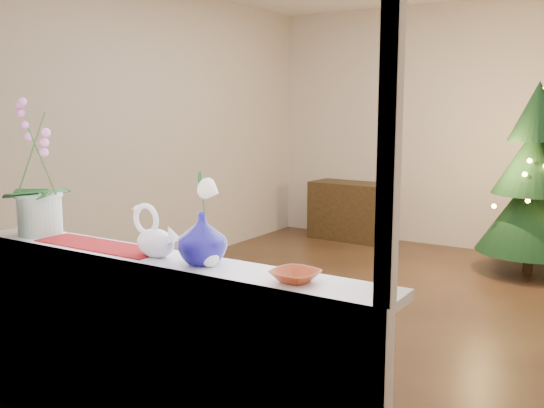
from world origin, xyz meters
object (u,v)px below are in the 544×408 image
(amber_dish, at_px, (295,277))
(paperweight, at_px, (210,258))
(side_table, at_px, (349,211))
(blue_vase, at_px, (202,235))
(orchid_pot, at_px, (37,167))
(xmas_tree, at_px, (534,179))
(swan, at_px, (155,232))

(amber_dish, bearing_deg, paperweight, -179.46)
(side_table, bearing_deg, blue_vase, -69.17)
(side_table, bearing_deg, paperweight, -68.61)
(orchid_pot, height_order, xmas_tree, xmas_tree)
(blue_vase, xyz_separation_m, xmas_tree, (0.61, 4.15, -0.14))
(paperweight, bearing_deg, orchid_pot, 177.86)
(swan, height_order, blue_vase, blue_vase)
(blue_vase, bearing_deg, paperweight, -22.49)
(paperweight, relative_size, xmas_tree, 0.04)
(orchid_pot, relative_size, amber_dish, 4.59)
(blue_vase, distance_m, side_table, 4.90)
(orchid_pot, xyz_separation_m, blue_vase, (1.07, -0.02, -0.22))
(blue_vase, distance_m, xmas_tree, 4.20)
(blue_vase, xyz_separation_m, side_table, (-1.48, 4.62, -0.70))
(xmas_tree, distance_m, side_table, 2.22)
(orchid_pot, height_order, amber_dish, orchid_pot)
(orchid_pot, height_order, side_table, orchid_pot)
(paperweight, height_order, side_table, paperweight)
(xmas_tree, xyz_separation_m, side_table, (-2.10, 0.47, -0.56))
(orchid_pot, xyz_separation_m, amber_dish, (1.53, -0.04, -0.33))
(blue_vase, height_order, side_table, blue_vase)
(swan, distance_m, paperweight, 0.31)
(orchid_pot, relative_size, blue_vase, 2.79)
(xmas_tree, bearing_deg, amber_dish, -92.13)
(paperweight, height_order, amber_dish, paperweight)
(orchid_pot, distance_m, xmas_tree, 4.48)
(orchid_pot, bearing_deg, xmas_tree, 67.82)
(orchid_pot, xyz_separation_m, swan, (0.82, -0.03, -0.24))
(orchid_pot, distance_m, blue_vase, 1.10)
(side_table, bearing_deg, orchid_pot, -81.87)
(blue_vase, height_order, amber_dish, blue_vase)
(amber_dish, height_order, xmas_tree, xmas_tree)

